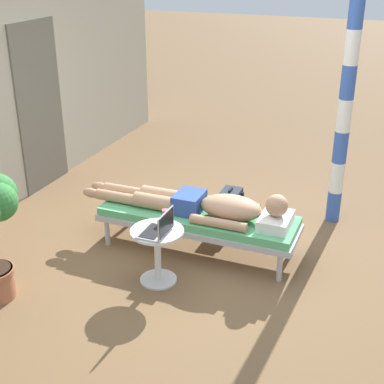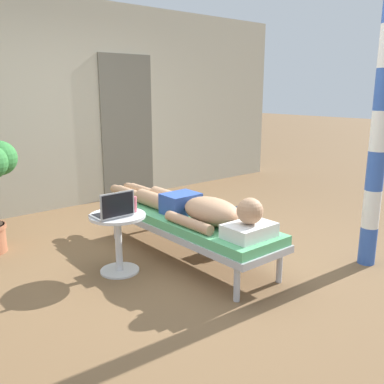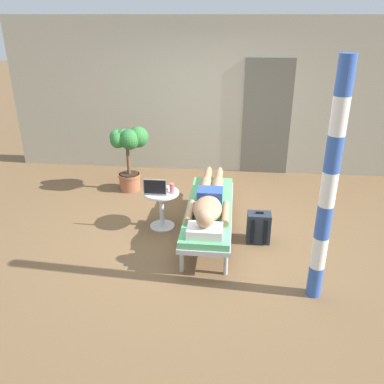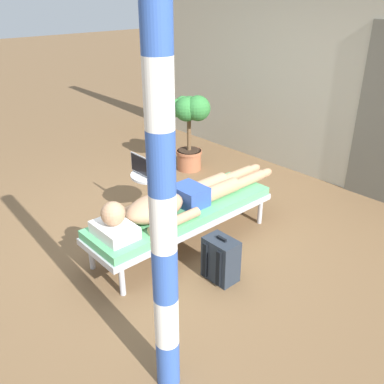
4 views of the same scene
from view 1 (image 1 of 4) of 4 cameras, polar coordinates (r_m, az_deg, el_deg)
name	(u,v)px [view 1 (image 1 of 4)]	position (r m, az deg, el deg)	size (l,w,h in m)	color
ground_plane	(184,259)	(5.44, -0.82, -7.01)	(40.00, 40.00, 0.00)	brown
house_door_panel	(40,107)	(7.01, -15.51, 8.52)	(0.84, 0.03, 2.04)	#625F54
lounge_chair	(198,219)	(5.43, 0.62, -2.84)	(0.60, 1.99, 0.42)	#B7B7BC
person_reclining	(207,205)	(5.33, 1.61, -1.38)	(0.53, 2.17, 0.32)	white
side_table	(157,247)	(4.95, -3.61, -5.68)	(0.48, 0.48, 0.52)	silver
laptop	(159,228)	(4.77, -3.43, -3.78)	(0.31, 0.24, 0.23)	#A5A8AD
drink_glass	(166,217)	(4.95, -2.76, -2.56)	(0.06, 0.06, 0.14)	#D86672
backpack	(230,208)	(6.01, 3.92, -1.68)	(0.30, 0.26, 0.42)	#262D38
porch_post	(344,115)	(5.94, 15.52, 7.68)	(0.15, 0.15, 2.42)	#3359B2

